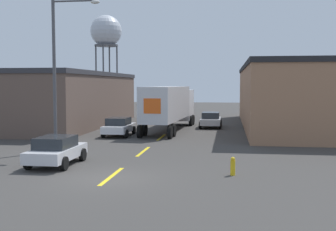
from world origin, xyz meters
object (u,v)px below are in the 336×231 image
at_px(water_tower, 106,32).
at_px(street_lamp, 59,64).
at_px(parked_car_left_far, 119,126).
at_px(semi_truck, 170,104).
at_px(fire_hydrant, 233,166).
at_px(parked_car_right_far, 211,120).
at_px(parked_car_left_near, 56,150).

height_order(water_tower, street_lamp, water_tower).
bearing_deg(parked_car_left_far, semi_truck, 53.63).
height_order(parked_car_left_far, water_tower, water_tower).
height_order(water_tower, fire_hydrant, water_tower).
bearing_deg(fire_hydrant, semi_truck, 106.39).
bearing_deg(parked_car_right_far, semi_truck, -140.74).
bearing_deg(water_tower, fire_hydrant, -68.21).
height_order(parked_car_left_far, parked_car_right_far, same).
xyz_separation_m(parked_car_right_far, street_lamp, (-8.57, -15.80, 4.57)).
bearing_deg(street_lamp, semi_truck, 68.67).
relative_size(semi_truck, parked_car_left_far, 3.28).
bearing_deg(parked_car_left_far, parked_car_right_far, 47.40).
distance_m(semi_truck, fire_hydrant, 19.25).
height_order(parked_car_right_far, fire_hydrant, parked_car_right_far).
relative_size(semi_truck, parked_car_left_near, 3.28).
xyz_separation_m(semi_truck, parked_car_left_far, (-3.52, -4.78, -1.59)).
relative_size(parked_car_left_far, fire_hydrant, 4.94).
bearing_deg(street_lamp, fire_hydrant, -27.53).
bearing_deg(parked_car_left_near, parked_car_left_far, 90.00).
bearing_deg(fire_hydrant, parked_car_right_far, 95.06).
distance_m(parked_car_left_near, fire_hydrant, 9.01).
height_order(semi_truck, parked_car_left_near, semi_truck).
bearing_deg(parked_car_left_far, fire_hydrant, -56.72).
bearing_deg(semi_truck, parked_car_right_far, 42.98).
bearing_deg(parked_car_left_near, fire_hydrant, -7.59).
distance_m(parked_car_right_far, parked_car_left_near, 21.26).
bearing_deg(water_tower, parked_car_left_near, -76.14).
height_order(parked_car_left_far, street_lamp, street_lamp).
relative_size(parked_car_left_near, water_tower, 0.25).
height_order(semi_truck, street_lamp, street_lamp).
distance_m(parked_car_left_far, street_lamp, 9.47).
distance_m(parked_car_left_far, fire_hydrant, 16.26).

